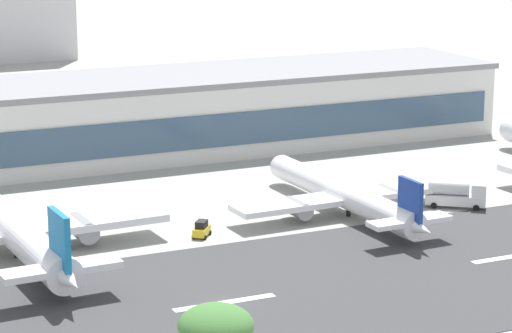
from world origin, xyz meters
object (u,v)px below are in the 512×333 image
at_px(airliner_blue_tail_gate_1, 15,231).
at_px(service_fuel_truck_0, 456,194).
at_px(terminal_building, 84,120).
at_px(airliner_navy_tail_gate_2, 348,197).
at_px(palm_tree_2, 216,330).
at_px(service_baggage_tug_2, 202,229).

distance_m(airliner_blue_tail_gate_1, service_fuel_truck_0, 62.60).
height_order(terminal_building, airliner_blue_tail_gate_1, terminal_building).
xyz_separation_m(airliner_blue_tail_gate_1, airliner_navy_tail_gate_2, (46.28, -1.24, -0.52)).
distance_m(terminal_building, palm_tree_2, 113.45).
relative_size(terminal_building, service_fuel_truck_0, 18.12).
bearing_deg(service_baggage_tug_2, terminal_building, 40.03).
bearing_deg(palm_tree_2, airliner_blue_tail_gate_1, 90.39).
bearing_deg(airliner_navy_tail_gate_2, terminal_building, 23.23).
relative_size(airliner_navy_tail_gate_2, service_fuel_truck_0, 4.97).
bearing_deg(palm_tree_2, service_baggage_tug_2, 68.82).
xyz_separation_m(terminal_building, palm_tree_2, (-22.71, -110.98, 6.19)).
bearing_deg(palm_tree_2, terminal_building, 78.43).
height_order(airliner_navy_tail_gate_2, palm_tree_2, palm_tree_2).
relative_size(service_baggage_tug_2, palm_tree_2, 0.24).
bearing_deg(service_fuel_truck_0, palm_tree_2, -99.13).
xyz_separation_m(airliner_blue_tail_gate_1, service_fuel_truck_0, (62.46, -3.98, -1.25)).
height_order(airliner_navy_tail_gate_2, service_fuel_truck_0, airliner_navy_tail_gate_2).
distance_m(service_baggage_tug_2, palm_tree_2, 66.27).
distance_m(terminal_building, service_baggage_tug_2, 50.49).
distance_m(terminal_building, airliner_navy_tail_gate_2, 54.73).
relative_size(service_fuel_truck_0, service_baggage_tug_2, 2.39).
height_order(service_fuel_truck_0, service_baggage_tug_2, service_fuel_truck_0).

